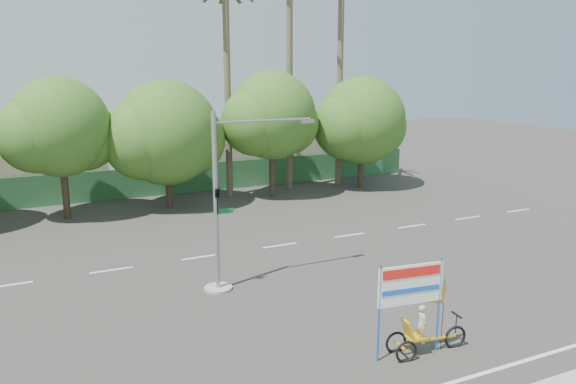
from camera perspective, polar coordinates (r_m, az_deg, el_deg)
name	(u,v)px	position (r m, az deg, el deg)	size (l,w,h in m)	color
ground	(323,317)	(20.16, 3.55, -12.60)	(120.00, 120.00, 0.00)	#33302D
fence	(171,180)	(39.21, -11.76, 1.20)	(38.00, 0.08, 2.00)	#336B3D
building_left	(8,166)	(42.45, -26.54, 2.36)	(12.00, 8.00, 4.00)	beige
building_right	(255,152)	(45.71, -3.38, 4.06)	(14.00, 8.00, 3.60)	beige
tree_left	(59,131)	(34.16, -22.23, 5.77)	(6.66, 5.60, 8.07)	#473828
tree_center	(166,136)	(35.06, -12.31, 5.59)	(7.62, 6.40, 7.85)	#473828
tree_right	(271,119)	(37.18, -1.72, 7.45)	(6.90, 5.80, 8.36)	#473828
tree_far_right	(361,123)	(40.54, 7.44, 6.94)	(7.38, 6.20, 7.94)	#473828
palm_tall	(289,38)	(39.29, 0.15, 15.36)	(3.73, 3.79, 17.45)	#70604C
palm_mid	(340,55)	(41.14, 5.33, 13.70)	(3.73, 3.79, 15.45)	#70604C
palm_short	(227,62)	(37.53, -6.23, 12.97)	(3.73, 3.79, 14.45)	#70604C
traffic_signal	(224,217)	(21.76, -6.53, -2.55)	(4.72, 1.10, 7.00)	gray
trike_billboard	(418,317)	(17.72, 13.04, -12.22)	(3.11, 0.88, 3.06)	black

